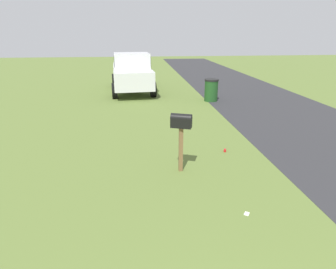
% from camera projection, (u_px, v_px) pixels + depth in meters
% --- Properties ---
extents(mailbox, '(0.35, 0.51, 1.40)m').
position_uv_depth(mailbox, '(181.00, 126.00, 6.34)').
color(mailbox, brown).
rests_on(mailbox, ground).
extents(pickup_truck, '(5.19, 2.47, 2.09)m').
position_uv_depth(pickup_truck, '(132.00, 72.00, 15.25)').
color(pickup_truck, silver).
rests_on(pickup_truck, ground).
extents(trash_bin, '(0.65, 0.65, 1.04)m').
position_uv_depth(trash_bin, '(211.00, 90.00, 13.37)').
color(trash_bin, '#1E4C1E').
rests_on(trash_bin, ground).
extents(litter_can_midfield_b, '(0.13, 0.10, 0.07)m').
position_uv_depth(litter_can_midfield_b, '(225.00, 150.00, 7.78)').
color(litter_can_midfield_b, red).
rests_on(litter_can_midfield_b, ground).
extents(litter_wrapper_by_mailbox, '(0.15, 0.14, 0.01)m').
position_uv_depth(litter_wrapper_by_mailbox, '(247.00, 214.00, 5.11)').
color(litter_wrapper_by_mailbox, silver).
rests_on(litter_wrapper_by_mailbox, ground).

